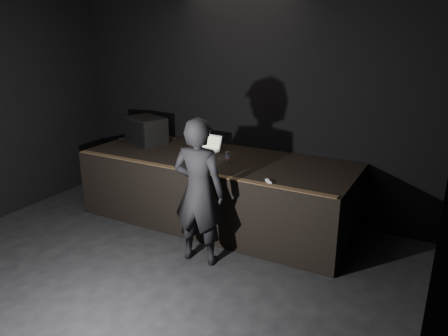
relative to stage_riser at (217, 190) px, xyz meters
name	(u,v)px	position (x,y,z in m)	size (l,w,h in m)	color
ground	(84,321)	(0.00, -2.73, -0.50)	(7.00, 7.00, 0.00)	black
room_walls	(60,124)	(0.00, -2.73, 1.52)	(6.10, 7.10, 3.52)	black
stage_riser	(217,190)	(0.00, 0.00, 0.00)	(4.00, 1.50, 1.00)	black
riser_lip	(190,171)	(0.00, -0.71, 0.51)	(3.92, 0.10, 0.01)	brown
stage_monitor	(146,130)	(-1.43, 0.18, 0.71)	(0.75, 0.65, 0.42)	black
cable	(148,139)	(-1.55, 0.36, 0.51)	(0.02, 0.02, 0.98)	black
laptop	(208,147)	(-0.28, 0.23, 0.56)	(0.38, 0.35, 0.24)	silver
beer_can	(228,157)	(0.24, -0.11, 0.58)	(0.06, 0.06, 0.15)	silver
plastic_cup	(191,149)	(-0.48, 0.04, 0.55)	(0.08, 0.08, 0.10)	white
wii_remote	(268,182)	(1.08, -0.62, 0.51)	(0.03, 0.15, 0.03)	silver
person	(199,192)	(0.39, -1.12, 0.42)	(0.67, 0.44, 1.84)	black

